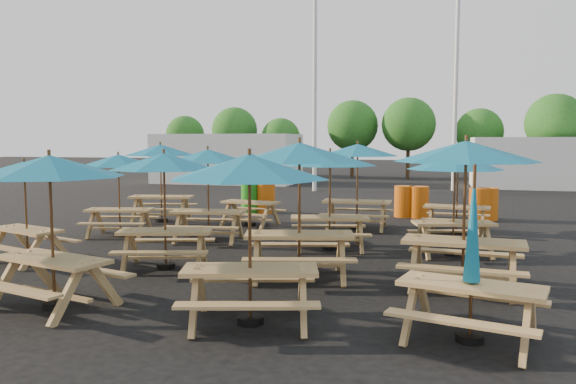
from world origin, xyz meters
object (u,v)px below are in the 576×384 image
(waste_bin_1, at_px, (266,198))
(waste_bin_2, at_px, (404,201))
(picnic_unit_7, at_px, (250,162))
(waste_bin_0, at_px, (250,198))
(picnic_unit_4, at_px, (50,174))
(picnic_unit_3, at_px, (160,154))
(picnic_unit_15, at_px, (458,163))
(picnic_unit_2, at_px, (118,165))
(picnic_unit_12, at_px, (472,270))
(picnic_unit_11, at_px, (358,154))
(picnic_unit_13, at_px, (466,159))
(picnic_unit_1, at_px, (24,174))
(picnic_unit_6, at_px, (208,161))
(picnic_unit_10, at_px, (330,164))
(waste_bin_4, at_px, (488,204))
(waste_bin_5, at_px, (479,204))
(waste_bin_3, at_px, (419,202))
(picnic_unit_5, at_px, (164,167))
(picnic_unit_8, at_px, (249,176))
(picnic_unit_14, at_px, (455,168))
(picnic_unit_9, at_px, (299,159))

(waste_bin_1, bearing_deg, waste_bin_2, 1.43)
(picnic_unit_7, distance_m, waste_bin_0, 3.28)
(picnic_unit_4, bearing_deg, picnic_unit_3, 122.51)
(waste_bin_0, bearing_deg, picnic_unit_15, -21.87)
(waste_bin_0, xyz_separation_m, waste_bin_2, (5.11, 0.18, 0.00))
(picnic_unit_2, xyz_separation_m, picnic_unit_12, (8.18, -5.61, -0.94))
(picnic_unit_15, bearing_deg, picnic_unit_11, -174.32)
(picnic_unit_13, height_order, waste_bin_2, picnic_unit_13)
(picnic_unit_4, bearing_deg, picnic_unit_15, 70.36)
(picnic_unit_11, relative_size, waste_bin_0, 2.38)
(picnic_unit_1, distance_m, picnic_unit_13, 8.33)
(picnic_unit_1, distance_m, picnic_unit_6, 4.03)
(picnic_unit_10, relative_size, waste_bin_4, 2.51)
(picnic_unit_13, bearing_deg, picnic_unit_11, 118.46)
(picnic_unit_3, height_order, waste_bin_5, picnic_unit_3)
(picnic_unit_7, bearing_deg, waste_bin_3, 43.46)
(waste_bin_1, bearing_deg, picnic_unit_5, -85.86)
(waste_bin_0, bearing_deg, waste_bin_5, -0.73)
(waste_bin_0, bearing_deg, picnic_unit_13, -52.55)
(picnic_unit_6, distance_m, waste_bin_5, 8.62)
(waste_bin_4, bearing_deg, waste_bin_0, -179.13)
(picnic_unit_8, bearing_deg, picnic_unit_15, 55.51)
(picnic_unit_12, bearing_deg, waste_bin_2, 111.30)
(picnic_unit_11, relative_size, picnic_unit_13, 0.95)
(picnic_unit_4, relative_size, picnic_unit_11, 1.09)
(picnic_unit_11, relative_size, waste_bin_2, 2.38)
(picnic_unit_13, bearing_deg, waste_bin_0, 132.46)
(picnic_unit_6, bearing_deg, picnic_unit_13, -35.31)
(picnic_unit_7, distance_m, picnic_unit_10, 4.05)
(picnic_unit_10, xyz_separation_m, waste_bin_4, (3.82, 5.84, -1.42))
(picnic_unit_5, distance_m, waste_bin_2, 9.54)
(waste_bin_0, bearing_deg, waste_bin_3, 1.12)
(picnic_unit_1, bearing_deg, picnic_unit_4, -26.90)
(waste_bin_5, bearing_deg, picnic_unit_7, -156.76)
(picnic_unit_11, bearing_deg, picnic_unit_6, -139.37)
(picnic_unit_10, height_order, waste_bin_3, picnic_unit_10)
(picnic_unit_15, distance_m, waste_bin_4, 3.25)
(picnic_unit_12, distance_m, waste_bin_5, 10.95)
(picnic_unit_13, bearing_deg, picnic_unit_1, -174.64)
(picnic_unit_1, xyz_separation_m, picnic_unit_7, (2.75, 5.74, 0.05))
(picnic_unit_6, bearing_deg, picnic_unit_5, -90.58)
(picnic_unit_4, relative_size, waste_bin_2, 2.60)
(picnic_unit_7, relative_size, picnic_unit_14, 0.93)
(waste_bin_5, bearing_deg, picnic_unit_15, -106.11)
(picnic_unit_2, bearing_deg, waste_bin_5, 18.23)
(picnic_unit_12, height_order, waste_bin_3, picnic_unit_12)
(picnic_unit_5, xyz_separation_m, picnic_unit_9, (2.63, -0.08, 0.17))
(picnic_unit_1, height_order, waste_bin_2, picnic_unit_1)
(picnic_unit_5, height_order, waste_bin_0, picnic_unit_5)
(picnic_unit_15, xyz_separation_m, waste_bin_0, (-6.62, 2.66, -1.36))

